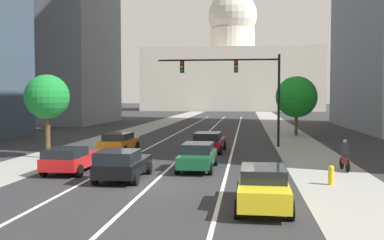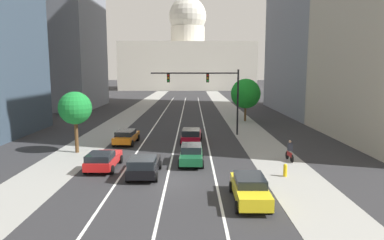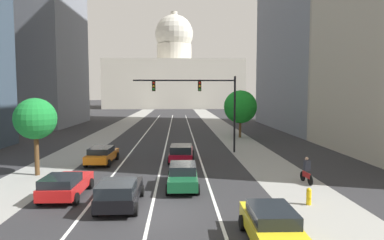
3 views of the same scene
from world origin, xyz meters
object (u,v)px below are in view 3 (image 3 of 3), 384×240
at_px(car_red, 66,185).
at_px(fire_hydrant, 309,196).
at_px(car_crimson, 181,152).
at_px(car_green, 183,175).
at_px(car_black, 119,192).
at_px(traffic_signal_mast, 203,97).
at_px(car_yellow, 272,226).
at_px(car_orange, 102,155).
at_px(street_tree_mid_right, 240,107).
at_px(cyclist, 307,170).
at_px(capitol_building, 174,78).
at_px(street_tree_mid_left, 35,119).

bearing_deg(car_red, fire_hydrant, -97.35).
xyz_separation_m(car_red, fire_hydrant, (13.07, -1.78, -0.27)).
bearing_deg(car_crimson, car_green, -177.36).
height_order(car_black, fire_hydrant, car_black).
bearing_deg(traffic_signal_mast, car_yellow, -86.81).
bearing_deg(car_orange, street_tree_mid_right, -40.26).
relative_size(car_red, car_green, 0.93).
height_order(car_yellow, cyclist, cyclist).
bearing_deg(street_tree_mid_right, car_crimson, -117.44).
xyz_separation_m(car_crimson, car_green, (0.01, -7.82, -0.01)).
relative_size(traffic_signal_mast, street_tree_mid_right, 1.61).
distance_m(capitol_building, car_crimson, 104.32).
bearing_deg(fire_hydrant, car_black, 179.91).
distance_m(capitol_building, car_yellow, 120.32).
bearing_deg(traffic_signal_mast, capitol_building, 92.18).
xyz_separation_m(street_tree_mid_left, street_tree_mid_right, (18.02, 19.27, -0.00)).
distance_m(car_orange, car_black, 11.33).
bearing_deg(fire_hydrant, capitol_building, 94.05).
distance_m(car_black, traffic_signal_mast, 17.17).
bearing_deg(car_crimson, car_black, 166.50).
bearing_deg(car_orange, car_crimson, -83.01).
bearing_deg(car_yellow, cyclist, -27.46).
bearing_deg(street_tree_mid_right, street_tree_mid_left, -133.07).
bearing_deg(street_tree_mid_right, capitol_building, 96.04).
relative_size(car_yellow, street_tree_mid_left, 0.85).
bearing_deg(street_tree_mid_right, car_red, -120.26).
distance_m(car_red, cyclist, 14.73).
height_order(car_orange, traffic_signal_mast, traffic_signal_mast).
height_order(fire_hydrant, street_tree_mid_left, street_tree_mid_left).
bearing_deg(street_tree_mid_left, car_crimson, 22.84).
distance_m(traffic_signal_mast, cyclist, 13.69).
height_order(capitol_building, street_tree_mid_right, capitol_building).
xyz_separation_m(traffic_signal_mast, cyclist, (5.83, -11.51, -4.59)).
xyz_separation_m(capitol_building, car_crimson, (1.63, -103.78, -10.48)).
height_order(car_crimson, car_black, car_black).
bearing_deg(traffic_signal_mast, car_red, -122.18).
height_order(car_crimson, cyclist, cyclist).
relative_size(capitol_building, car_black, 11.33).
distance_m(capitol_building, traffic_signal_mast, 99.76).
height_order(car_black, car_red, car_black).
bearing_deg(car_green, car_black, 138.12).
bearing_deg(car_green, street_tree_mid_right, -17.85).
height_order(capitol_building, fire_hydrant, capitol_building).
relative_size(car_green, traffic_signal_mast, 0.47).
relative_size(car_yellow, car_black, 1.05).
xyz_separation_m(capitol_building, car_black, (-1.64, -115.13, -10.47)).
relative_size(street_tree_mid_left, street_tree_mid_right, 0.89).
xyz_separation_m(car_yellow, car_red, (-9.84, 6.40, -0.05)).
bearing_deg(cyclist, car_crimson, 42.11).
distance_m(car_black, car_red, 3.73).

